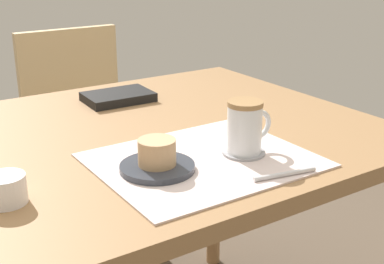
# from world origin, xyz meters

# --- Properties ---
(dining_table) EXTENTS (1.01, 0.88, 0.74)m
(dining_table) POSITION_xyz_m (0.00, 0.00, 0.66)
(dining_table) COLOR #997047
(dining_table) RESTS_ON ground_plane
(wooden_chair) EXTENTS (0.42, 0.42, 0.85)m
(wooden_chair) POSITION_xyz_m (0.12, 0.75, 0.48)
(wooden_chair) COLOR #D1B27F
(wooden_chair) RESTS_ON ground_plane
(placemat) EXTENTS (0.42, 0.35, 0.00)m
(placemat) POSITION_xyz_m (-0.02, -0.22, 0.74)
(placemat) COLOR silver
(placemat) RESTS_ON dining_table
(pastry_plate) EXTENTS (0.14, 0.14, 0.01)m
(pastry_plate) POSITION_xyz_m (-0.12, -0.22, 0.75)
(pastry_plate) COLOR #333842
(pastry_plate) RESTS_ON placemat
(pastry) EXTENTS (0.07, 0.07, 0.05)m
(pastry) POSITION_xyz_m (-0.12, -0.22, 0.78)
(pastry) COLOR tan
(pastry) RESTS_ON pastry_plate
(coffee_coaster) EXTENTS (0.09, 0.09, 0.00)m
(coffee_coaster) POSITION_xyz_m (0.07, -0.24, 0.75)
(coffee_coaster) COLOR #99999E
(coffee_coaster) RESTS_ON placemat
(coffee_mug) EXTENTS (0.11, 0.07, 0.11)m
(coffee_mug) POSITION_xyz_m (0.07, -0.24, 0.80)
(coffee_mug) COLOR white
(coffee_mug) RESTS_ON coffee_coaster
(teaspoon) EXTENTS (0.13, 0.03, 0.01)m
(teaspoon) POSITION_xyz_m (0.06, -0.37, 0.75)
(teaspoon) COLOR silver
(teaspoon) RESTS_ON placemat
(sugar_bowl) EXTENTS (0.07, 0.07, 0.05)m
(sugar_bowl) POSITION_xyz_m (-0.40, -0.19, 0.76)
(sugar_bowl) COLOR white
(sugar_bowl) RESTS_ON dining_table
(small_book) EXTENTS (0.18, 0.13, 0.02)m
(small_book) POSITION_xyz_m (0.02, 0.25, 0.75)
(small_book) COLOR black
(small_book) RESTS_ON dining_table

